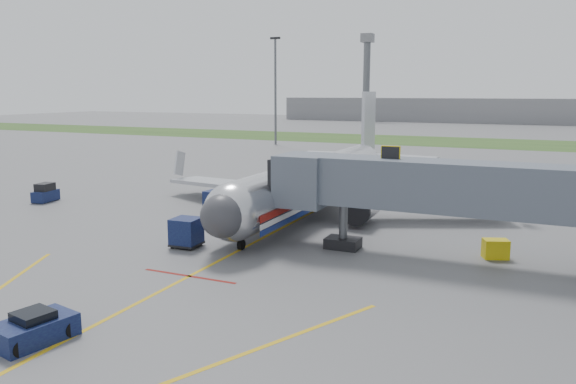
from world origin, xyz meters
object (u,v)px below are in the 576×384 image
at_px(ramp_worker, 208,208).
at_px(pushback_tug, 34,329).
at_px(belt_loader, 285,205).
at_px(baggage_tug, 45,193).
at_px(airliner, 316,181).

bearing_deg(ramp_worker, pushback_tug, -102.31).
bearing_deg(belt_loader, baggage_tug, -165.26).
bearing_deg(baggage_tug, airliner, 14.98).
xyz_separation_m(pushback_tug, baggage_tug, (-23.56, 22.26, 0.23)).
height_order(belt_loader, ramp_worker, belt_loader).
relative_size(baggage_tug, ramp_worker, 1.68).
bearing_deg(belt_loader, ramp_worker, -131.05).
bearing_deg(belt_loader, airliner, 17.04).
relative_size(airliner, ramp_worker, 22.47).
relative_size(pushback_tug, belt_loader, 0.88).
relative_size(belt_loader, ramp_worker, 2.48).
xyz_separation_m(pushback_tug, belt_loader, (-1.42, 28.09, -0.08)).
distance_m(baggage_tug, ramp_worker, 17.57).
bearing_deg(airliner, pushback_tug, -92.18).
relative_size(airliner, belt_loader, 9.06).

